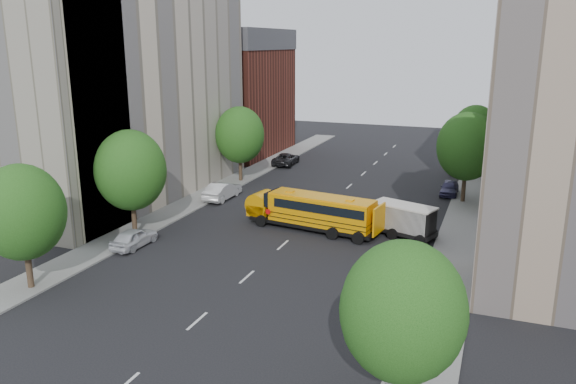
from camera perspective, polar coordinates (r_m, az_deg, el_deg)
The scene contains 23 objects.
ground at distance 41.57m, azimuth 0.49°, elevation -4.52°, with size 120.00×120.00×0.00m, color black.
sidewalk_left at distance 50.67m, azimuth -9.75°, elevation -1.08°, with size 3.00×80.00×0.12m, color slate.
sidewalk_right at distance 43.99m, azimuth 17.07°, elevation -4.02°, with size 3.00×80.00×0.12m, color slate.
lane_markings at distance 50.62m, azimuth 4.47°, elevation -0.98°, with size 0.15×64.00×0.01m, color silver.
building_left_cream at distance 53.36m, azimuth -15.79°, elevation 10.25°, with size 10.00×26.00×20.00m, color beige.
building_left_redbrick at distance 72.45m, azimuth -5.12°, elevation 9.06°, with size 10.00×15.00×13.00m, color maroon.
building_left_near at distance 45.54m, azimuth -23.55°, elevation 6.96°, with size 10.00×7.00×17.00m, color #BBB291.
building_right_far at distance 57.07m, azimuth 25.55°, elevation 8.63°, with size 10.00×22.00×18.00m, color #BBB291.
building_right_sidewall at distance 46.16m, azimuth 26.44°, elevation 7.36°, with size 10.10×0.30×18.00m, color brown.
street_tree_0 at distance 34.83m, azimuth -25.42°, elevation -1.88°, with size 4.80×4.80×7.41m.
street_tree_1 at distance 41.97m, azimuth -15.70°, elevation 2.13°, with size 5.12×5.12×7.90m.
street_tree_2 at distance 57.14m, azimuth -4.93°, elevation 5.80°, with size 4.99×4.99×7.71m.
street_tree_3 at distance 21.11m, azimuth 11.59°, elevation -11.81°, with size 4.61×4.61×7.11m.
street_tree_4 at distance 51.54m, azimuth 17.73°, elevation 4.42°, with size 5.25×5.25×8.10m.
street_tree_5 at distance 63.43m, azimuth 18.44°, elevation 5.88°, with size 4.86×4.86×7.51m.
school_bus at distance 42.55m, azimuth 2.47°, elevation -1.83°, with size 10.28×3.70×2.84m.
safari_truck at distance 42.14m, azimuth 11.10°, elevation -2.68°, with size 6.06×3.74×2.45m.
parked_car_0 at distance 40.74m, azimuth -15.38°, elevation -4.48°, with size 1.60×3.97×1.35m, color silver.
parked_car_1 at distance 51.47m, azimuth -6.69°, elevation 0.13°, with size 1.67×4.79×1.58m, color silver.
parked_car_2 at distance 65.72m, azimuth -0.21°, elevation 3.39°, with size 2.31×5.00×1.39m, color black.
parked_car_3 at distance 32.13m, azimuth 11.95°, elevation -9.44°, with size 2.14×5.27×1.53m, color maroon.
parked_car_4 at distance 54.76m, azimuth 16.07°, elevation 0.41°, with size 1.57×3.91×1.33m, color #37345B.
parked_car_5 at distance 64.28m, azimuth 16.84°, elevation 2.44°, with size 1.39×3.98×1.31m, color #A4A49F.
Camera 1 is at (13.75, -36.71, 13.85)m, focal length 35.00 mm.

